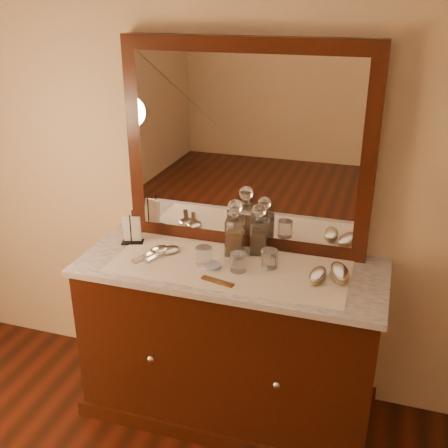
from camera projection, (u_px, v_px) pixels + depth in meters
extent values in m
plane|color=tan|center=(249.00, 135.00, 2.56)|extent=(4.50, 4.50, 0.00)
cube|color=black|center=(230.00, 343.00, 2.69)|extent=(1.40, 0.55, 0.82)
cube|color=black|center=(230.00, 401.00, 2.84)|extent=(1.46, 0.59, 0.08)
sphere|color=silver|center=(151.00, 359.00, 2.51)|extent=(0.04, 0.04, 0.04)
sphere|color=silver|center=(277.00, 385.00, 2.34)|extent=(0.04, 0.04, 0.04)
cube|color=white|center=(230.00, 268.00, 2.52)|extent=(1.44, 0.59, 0.03)
cube|color=black|center=(246.00, 148.00, 2.53)|extent=(1.20, 0.08, 1.00)
cube|color=white|center=(244.00, 150.00, 2.50)|extent=(1.06, 0.01, 0.86)
cube|color=white|center=(229.00, 266.00, 2.50)|extent=(1.10, 0.45, 0.00)
cylinder|color=white|center=(212.00, 266.00, 2.49)|extent=(0.10, 0.10, 0.02)
cube|color=brown|center=(218.00, 281.00, 2.36)|extent=(0.16, 0.06, 0.01)
cube|color=black|center=(133.00, 242.00, 2.74)|extent=(0.12, 0.09, 0.01)
cylinder|color=black|center=(131.00, 231.00, 2.68)|extent=(0.01, 0.01, 0.16)
cylinder|color=black|center=(133.00, 225.00, 2.74)|extent=(0.01, 0.01, 0.16)
cube|color=white|center=(132.00, 229.00, 2.71)|extent=(0.10, 0.06, 0.13)
cube|color=#915815|center=(235.00, 242.00, 2.59)|extent=(0.08, 0.08, 0.13)
cube|color=white|center=(235.00, 237.00, 2.58)|extent=(0.10, 0.10, 0.18)
cylinder|color=white|center=(235.00, 216.00, 2.54)|extent=(0.04, 0.04, 0.03)
sphere|color=white|center=(235.00, 207.00, 2.52)|extent=(0.08, 0.08, 0.07)
cube|color=#915815|center=(259.00, 242.00, 2.60)|extent=(0.07, 0.07, 0.12)
cube|color=white|center=(259.00, 238.00, 2.59)|extent=(0.09, 0.09, 0.16)
cylinder|color=white|center=(259.00, 219.00, 2.55)|extent=(0.04, 0.04, 0.03)
sphere|color=white|center=(260.00, 210.00, 2.54)|extent=(0.07, 0.07, 0.06)
ellipsoid|color=#8F7D57|center=(317.00, 278.00, 2.37)|extent=(0.08, 0.16, 0.02)
ellipsoid|color=silver|center=(318.00, 274.00, 2.36)|extent=(0.08, 0.16, 0.02)
ellipsoid|color=#8F7D57|center=(339.00, 275.00, 2.39)|extent=(0.12, 0.19, 0.03)
ellipsoid|color=silver|center=(340.00, 271.00, 2.38)|extent=(0.12, 0.19, 0.03)
ellipsoid|color=silver|center=(159.00, 250.00, 2.63)|extent=(0.13, 0.14, 0.02)
cube|color=silver|center=(144.00, 257.00, 2.57)|extent=(0.08, 0.14, 0.01)
ellipsoid|color=silver|center=(170.00, 250.00, 2.63)|extent=(0.12, 0.13, 0.02)
cube|color=silver|center=(155.00, 257.00, 2.57)|extent=(0.07, 0.14, 0.01)
cylinder|color=white|center=(269.00, 259.00, 2.47)|extent=(0.08, 0.08, 0.09)
cylinder|color=white|center=(238.00, 262.00, 2.44)|extent=(0.08, 0.08, 0.09)
cylinder|color=white|center=(204.00, 256.00, 2.50)|extent=(0.08, 0.08, 0.09)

